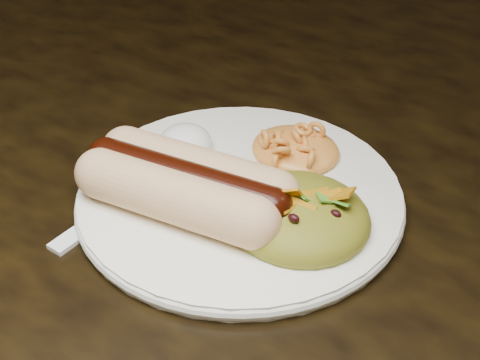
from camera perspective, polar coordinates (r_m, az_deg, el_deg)
The scene contains 7 objects.
table at distance 0.68m, azimuth 10.49°, elevation -7.51°, with size 1.60×0.90×0.75m.
plate at distance 0.59m, azimuth 0.00°, elevation -1.30°, with size 0.26×0.26×0.01m, color white.
hotdog at distance 0.56m, azimuth -4.21°, elevation -0.25°, with size 0.15×0.10×0.04m.
mac_and_cheese at distance 0.63m, azimuth 4.37°, elevation 3.16°, with size 0.08×0.07×0.03m, color #F9A84E.
sour_cream at distance 0.63m, azimuth -4.29°, elevation 3.41°, with size 0.05×0.05×0.03m, color white.
taco_salad at distance 0.55m, azimuth 4.64°, elevation -1.96°, with size 0.11×0.10×0.05m.
fork at distance 0.59m, azimuth -10.69°, elevation -2.84°, with size 0.02×0.16×0.00m, color white.
Camera 1 is at (0.19, -0.46, 1.12)m, focal length 55.00 mm.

